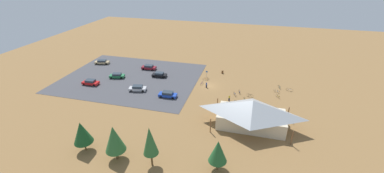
{
  "coord_description": "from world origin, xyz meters",
  "views": [
    {
      "loc": [
        -10.87,
        60.1,
        30.46
      ],
      "look_at": [
        3.83,
        3.82,
        1.2
      ],
      "focal_mm": 23.13,
      "sensor_mm": 36.0,
      "label": 1
    }
  ],
  "objects_px": {
    "bicycle_green_edge_south": "(252,102)",
    "bicycle_orange_by_bin": "(206,79)",
    "pine_far_east": "(218,151)",
    "bicycle_yellow_near_sign": "(278,96)",
    "bicycle_blue_front_row": "(239,92)",
    "visitor_crossing_yard": "(206,85)",
    "car_silver_far_end": "(138,88)",
    "bicycle_green_lone_west": "(244,100)",
    "bicycle_black_yard_right": "(250,96)",
    "bicycle_purple_lone_east": "(202,83)",
    "car_green_aisle_side": "(117,76)",
    "bicycle_silver_yard_center": "(277,91)",
    "lot_sign": "(207,73)",
    "pine_center": "(150,141)",
    "bicycle_teal_mid_cluster": "(279,87)",
    "car_black_by_curb": "(159,75)",
    "visitor_near_lot": "(229,98)",
    "pine_west": "(82,132)",
    "bicycle_blue_near_porch": "(235,94)",
    "bicycle_white_trailside": "(289,90)",
    "bike_pavilion": "(252,112)",
    "car_maroon_back_corner": "(149,67)",
    "trash_bin": "(222,72)",
    "car_tan_near_entry": "(102,62)",
    "pine_mideast": "(114,139)",
    "car_blue_mid_lot": "(168,94)",
    "bicycle_red_yard_front": "(234,102)"
  },
  "relations": [
    {
      "from": "bicycle_green_edge_south",
      "to": "bicycle_orange_by_bin",
      "type": "height_order",
      "value": "bicycle_green_edge_south"
    },
    {
      "from": "pine_far_east",
      "to": "bicycle_yellow_near_sign",
      "type": "distance_m",
      "value": 29.95
    },
    {
      "from": "bicycle_blue_front_row",
      "to": "visitor_crossing_yard",
      "type": "bearing_deg",
      "value": -6.6
    },
    {
      "from": "pine_far_east",
      "to": "car_silver_far_end",
      "type": "bearing_deg",
      "value": -41.78
    },
    {
      "from": "bicycle_blue_front_row",
      "to": "bicycle_green_lone_west",
      "type": "height_order",
      "value": "bicycle_green_lone_west"
    },
    {
      "from": "bicycle_black_yard_right",
      "to": "car_silver_far_end",
      "type": "distance_m",
      "value": 29.22
    },
    {
      "from": "bicycle_purple_lone_east",
      "to": "bicycle_green_lone_west",
      "type": "bearing_deg",
      "value": 152.52
    },
    {
      "from": "car_green_aisle_side",
      "to": "bicycle_silver_yard_center",
      "type": "bearing_deg",
      "value": -177.04
    },
    {
      "from": "bicycle_green_edge_south",
      "to": "lot_sign",
      "type": "bearing_deg",
      "value": -40.63
    },
    {
      "from": "pine_center",
      "to": "bicycle_teal_mid_cluster",
      "type": "relative_size",
      "value": 4.8
    },
    {
      "from": "car_black_by_curb",
      "to": "visitor_near_lot",
      "type": "height_order",
      "value": "visitor_near_lot"
    },
    {
      "from": "bicycle_silver_yard_center",
      "to": "visitor_crossing_yard",
      "type": "bearing_deg",
      "value": 5.45
    },
    {
      "from": "bicycle_green_lone_west",
      "to": "bicycle_black_yard_right",
      "type": "bearing_deg",
      "value": -116.19
    },
    {
      "from": "bicycle_yellow_near_sign",
      "to": "bicycle_green_edge_south",
      "type": "bearing_deg",
      "value": 35.47
    },
    {
      "from": "pine_west",
      "to": "visitor_crossing_yard",
      "type": "relative_size",
      "value": 3.75
    },
    {
      "from": "lot_sign",
      "to": "bicycle_blue_near_porch",
      "type": "distance_m",
      "value": 12.97
    },
    {
      "from": "bicycle_white_trailside",
      "to": "bicycle_silver_yard_center",
      "type": "bearing_deg",
      "value": 27.64
    },
    {
      "from": "bike_pavilion",
      "to": "bicycle_black_yard_right",
      "type": "bearing_deg",
      "value": -87.09
    },
    {
      "from": "bike_pavilion",
      "to": "bicycle_black_yard_right",
      "type": "height_order",
      "value": "bike_pavilion"
    },
    {
      "from": "bicycle_blue_front_row",
      "to": "bicycle_green_edge_south",
      "type": "distance_m",
      "value": 5.58
    },
    {
      "from": "bicycle_orange_by_bin",
      "to": "car_maroon_back_corner",
      "type": "height_order",
      "value": "car_maroon_back_corner"
    },
    {
      "from": "trash_bin",
      "to": "car_tan_near_entry",
      "type": "distance_m",
      "value": 40.16
    },
    {
      "from": "lot_sign",
      "to": "car_silver_far_end",
      "type": "distance_m",
      "value": 20.48
    },
    {
      "from": "pine_west",
      "to": "pine_far_east",
      "type": "xyz_separation_m",
      "value": [
        -23.73,
        -1.41,
        -0.15
      ]
    },
    {
      "from": "bicycle_orange_by_bin",
      "to": "car_black_by_curb",
      "type": "xyz_separation_m",
      "value": [
        13.77,
        1.29,
        0.37
      ]
    },
    {
      "from": "pine_mideast",
      "to": "bicycle_silver_yard_center",
      "type": "height_order",
      "value": "pine_mideast"
    },
    {
      "from": "car_blue_mid_lot",
      "to": "bicycle_yellow_near_sign",
      "type": "bearing_deg",
      "value": -166.08
    },
    {
      "from": "trash_bin",
      "to": "car_maroon_back_corner",
      "type": "bearing_deg",
      "value": 7.02
    },
    {
      "from": "bike_pavilion",
      "to": "pine_center",
      "type": "relative_size",
      "value": 2.03
    },
    {
      "from": "visitor_crossing_yard",
      "to": "car_black_by_curb",
      "type": "bearing_deg",
      "value": -12.46
    },
    {
      "from": "car_maroon_back_corner",
      "to": "visitor_near_lot",
      "type": "height_order",
      "value": "visitor_near_lot"
    },
    {
      "from": "lot_sign",
      "to": "bicycle_blue_front_row",
      "type": "relative_size",
      "value": 1.31
    },
    {
      "from": "bicycle_white_trailside",
      "to": "visitor_crossing_yard",
      "type": "height_order",
      "value": "visitor_crossing_yard"
    },
    {
      "from": "bicycle_green_edge_south",
      "to": "bicycle_yellow_near_sign",
      "type": "xyz_separation_m",
      "value": [
        -6.12,
        -4.36,
        -0.01
      ]
    },
    {
      "from": "car_green_aisle_side",
      "to": "bicycle_green_edge_south",
      "type": "bearing_deg",
      "value": 172.96
    },
    {
      "from": "bicycle_blue_near_porch",
      "to": "car_black_by_curb",
      "type": "relative_size",
      "value": 0.36
    },
    {
      "from": "bicycle_green_edge_south",
      "to": "visitor_crossing_yard",
      "type": "xyz_separation_m",
      "value": [
        12.44,
        -5.4,
        0.47
      ]
    },
    {
      "from": "pine_mideast",
      "to": "car_tan_near_entry",
      "type": "relative_size",
      "value": 1.36
    },
    {
      "from": "trash_bin",
      "to": "pine_mideast",
      "type": "xyz_separation_m",
      "value": [
        12.23,
        41.27,
        3.87
      ]
    },
    {
      "from": "bicycle_purple_lone_east",
      "to": "bike_pavilion",
      "type": "bearing_deg",
      "value": 130.46
    },
    {
      "from": "bicycle_silver_yard_center",
      "to": "car_blue_mid_lot",
      "type": "distance_m",
      "value": 28.35
    },
    {
      "from": "bicycle_green_edge_south",
      "to": "car_tan_near_entry",
      "type": "distance_m",
      "value": 51.54
    },
    {
      "from": "lot_sign",
      "to": "car_tan_near_entry",
      "type": "xyz_separation_m",
      "value": [
        36.01,
        -1.89,
        -0.67
      ]
    },
    {
      "from": "pine_center",
      "to": "car_blue_mid_lot",
      "type": "relative_size",
      "value": 1.66
    },
    {
      "from": "bicycle_red_yard_front",
      "to": "car_silver_far_end",
      "type": "relative_size",
      "value": 0.33
    },
    {
      "from": "car_black_by_curb",
      "to": "lot_sign",
      "type": "bearing_deg",
      "value": -167.39
    },
    {
      "from": "bike_pavilion",
      "to": "visitor_crossing_yard",
      "type": "relative_size",
      "value": 9.69
    },
    {
      "from": "pine_west",
      "to": "pine_mideast",
      "type": "height_order",
      "value": "pine_mideast"
    },
    {
      "from": "bicycle_teal_mid_cluster",
      "to": "bicycle_purple_lone_east",
      "type": "bearing_deg",
      "value": 8.11
    },
    {
      "from": "lot_sign",
      "to": "bicycle_green_lone_west",
      "type": "distance_m",
      "value": 16.27
    }
  ]
}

